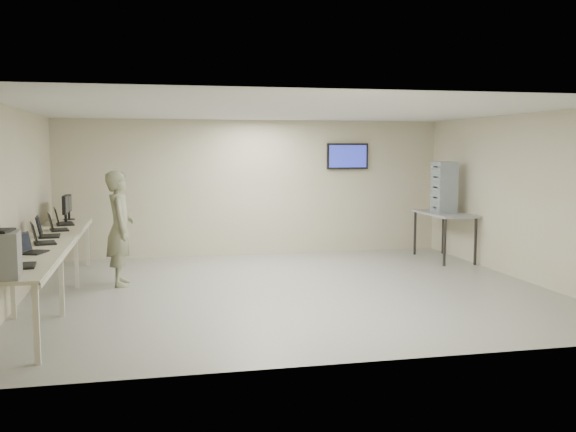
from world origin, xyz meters
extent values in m
cube|color=#A9AAA5|center=(0.00, 0.00, 0.00)|extent=(8.00, 7.00, 0.01)
cube|color=silver|center=(0.00, 0.00, 2.80)|extent=(8.00, 7.00, 0.01)
cube|color=#BDB58A|center=(0.00, 3.50, 1.40)|extent=(8.00, 0.01, 2.80)
cube|color=#BDB58A|center=(0.00, -3.50, 1.40)|extent=(8.00, 0.01, 2.80)
cube|color=#BDB58A|center=(-4.00, 0.00, 1.40)|extent=(0.01, 7.00, 2.80)
cube|color=#BDB58A|center=(4.00, 0.00, 1.40)|extent=(0.01, 7.00, 2.80)
cube|color=#2A2828|center=(2.00, 3.48, 2.05)|extent=(0.15, 0.04, 0.15)
cube|color=black|center=(2.00, 3.44, 2.05)|extent=(0.90, 0.06, 0.55)
cube|color=#212A9E|center=(2.00, 3.40, 2.05)|extent=(0.82, 0.01, 0.47)
cube|color=beige|center=(-3.60, 0.00, 0.88)|extent=(0.75, 6.00, 0.04)
cube|color=beige|center=(-3.23, 0.00, 0.85)|extent=(0.02, 6.00, 0.06)
cube|color=beige|center=(-3.30, -2.85, 0.43)|extent=(0.06, 0.06, 0.86)
cube|color=beige|center=(-3.90, -0.90, 0.43)|extent=(0.06, 0.06, 0.86)
cube|color=beige|center=(-3.30, -0.90, 0.43)|extent=(0.06, 0.06, 0.86)
cube|color=beige|center=(-3.90, 0.90, 0.43)|extent=(0.06, 0.06, 0.86)
cube|color=beige|center=(-3.30, 0.90, 0.43)|extent=(0.06, 0.06, 0.86)
cube|color=beige|center=(-3.90, 2.85, 0.43)|extent=(0.06, 0.06, 0.86)
cube|color=beige|center=(-3.30, 2.85, 0.43)|extent=(0.06, 0.06, 0.86)
cube|color=black|center=(-3.55, -2.15, 0.91)|extent=(0.32, 0.42, 0.02)
cube|color=black|center=(-3.69, -2.15, 1.07)|extent=(0.11, 0.38, 0.28)
cube|color=black|center=(-3.67, -2.15, 1.07)|extent=(0.08, 0.33, 0.23)
cube|color=black|center=(-3.57, -1.18, 0.91)|extent=(0.34, 0.40, 0.02)
cube|color=black|center=(-3.70, -1.18, 1.04)|extent=(0.16, 0.32, 0.24)
cube|color=black|center=(-3.68, -1.18, 1.04)|extent=(0.13, 0.28, 0.20)
cube|color=black|center=(-3.57, -0.35, 0.91)|extent=(0.36, 0.44, 0.02)
cube|color=black|center=(-3.71, -0.35, 1.06)|extent=(0.16, 0.37, 0.27)
cube|color=black|center=(-3.69, -0.35, 1.06)|extent=(0.12, 0.32, 0.23)
cube|color=black|center=(-3.61, 0.36, 0.91)|extent=(0.32, 0.43, 0.02)
cube|color=black|center=(-3.75, 0.36, 1.07)|extent=(0.11, 0.38, 0.29)
cube|color=black|center=(-3.74, 0.36, 1.07)|extent=(0.08, 0.34, 0.24)
cube|color=black|center=(-3.57, 1.12, 0.91)|extent=(0.34, 0.42, 0.02)
cube|color=black|center=(-3.70, 1.12, 1.06)|extent=(0.15, 0.36, 0.26)
cube|color=black|center=(-3.69, 1.12, 1.06)|extent=(0.12, 0.31, 0.22)
cube|color=black|center=(-3.57, 1.90, 0.91)|extent=(0.34, 0.43, 0.02)
cube|color=black|center=(-3.71, 1.90, 1.06)|extent=(0.14, 0.37, 0.28)
cube|color=black|center=(-3.69, 1.90, 1.06)|extent=(0.11, 0.33, 0.23)
cylinder|color=black|center=(-3.60, 2.26, 0.91)|extent=(0.22, 0.22, 0.02)
cube|color=black|center=(-3.60, 2.26, 1.00)|extent=(0.04, 0.03, 0.18)
cube|color=black|center=(-3.60, 2.26, 1.22)|extent=(0.05, 0.49, 0.33)
cube|color=black|center=(-3.57, 2.26, 1.22)|extent=(0.00, 0.45, 0.28)
cylinder|color=black|center=(-3.60, 2.75, 0.91)|extent=(0.21, 0.21, 0.02)
cube|color=black|center=(-3.60, 2.75, 1.00)|extent=(0.04, 0.03, 0.17)
cube|color=black|center=(-3.60, 2.75, 1.21)|extent=(0.05, 0.47, 0.31)
cube|color=black|center=(-3.57, 2.75, 1.21)|extent=(0.00, 0.42, 0.27)
imported|color=#6B7157|center=(-2.61, 0.95, 0.93)|extent=(0.46, 0.69, 1.86)
cube|color=gray|center=(3.60, 2.08, 0.92)|extent=(0.74, 1.58, 0.04)
cube|color=#2A2828|center=(3.28, 1.39, 0.45)|extent=(0.04, 0.04, 0.90)
cube|color=#2A2828|center=(3.28, 2.77, 0.45)|extent=(0.04, 0.04, 0.90)
cube|color=#2A2828|center=(3.92, 1.39, 0.45)|extent=(0.04, 0.04, 0.90)
cube|color=#2A2828|center=(3.92, 2.77, 0.45)|extent=(0.04, 0.04, 0.90)
cube|color=#92A1AF|center=(3.58, 2.08, 1.05)|extent=(0.38, 0.43, 0.20)
cube|color=#92A1AF|center=(3.58, 2.08, 1.25)|extent=(0.38, 0.43, 0.20)
cube|color=#92A1AF|center=(3.58, 2.08, 1.45)|extent=(0.38, 0.43, 0.20)
cube|color=#92A1AF|center=(3.58, 2.08, 1.65)|extent=(0.38, 0.43, 0.20)
cube|color=#92A1AF|center=(3.58, 2.08, 1.85)|extent=(0.38, 0.43, 0.20)
camera|label=1|loc=(-2.15, -9.65, 2.21)|focal=40.00mm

